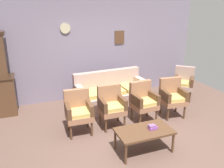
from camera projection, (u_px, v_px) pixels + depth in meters
ground_plane at (127, 143)px, 4.50m from camera, size 7.68×7.68×0.00m
wall_back_with_decor at (88, 50)px, 6.38m from camera, size 6.40×0.09×2.70m
floral_couch at (111, 94)px, 6.03m from camera, size 1.88×0.92×0.90m
armchair_near_couch_end at (78, 110)px, 4.75m from camera, size 0.54×0.51×0.90m
armchair_near_cabinet at (111, 105)px, 5.01m from camera, size 0.53×0.50×0.90m
armchair_by_doorway at (143, 100)px, 5.24m from camera, size 0.55×0.52×0.90m
armchair_row_middle at (172, 96)px, 5.48m from camera, size 0.57×0.54×0.90m
wingback_chair_by_fireplace at (184, 82)px, 6.46m from camera, size 0.71×0.71×0.90m
coffee_table at (144, 132)px, 4.17m from camera, size 1.00×0.56×0.42m
book_stack_on_table at (153, 127)px, 4.18m from camera, size 0.16×0.11×0.08m
floor_vase_by_wall at (182, 79)px, 7.25m from camera, size 0.23×0.23×0.64m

